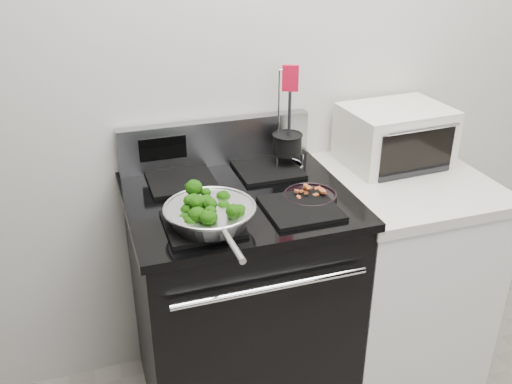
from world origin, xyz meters
name	(u,v)px	position (x,y,z in m)	size (l,w,h in m)	color
back_wall	(286,56)	(0.00, 1.75, 1.35)	(4.00, 0.02, 2.70)	silver
gas_range	(240,300)	(-0.30, 1.41, 0.49)	(0.79, 0.69, 1.13)	black
counter	(394,275)	(0.39, 1.41, 0.46)	(0.62, 0.68, 0.92)	white
skillet	(210,214)	(-0.45, 1.22, 1.00)	(0.30, 0.47, 0.06)	silver
broccoli_pile	(210,209)	(-0.45, 1.22, 1.02)	(0.23, 0.23, 0.08)	black
bacon_plate	(310,193)	(-0.06, 1.32, 0.97)	(0.19, 0.19, 0.04)	black
utensil_holder	(287,150)	(-0.04, 1.60, 1.02)	(0.13, 0.13, 0.41)	silver
toaster_oven	(395,136)	(0.41, 1.56, 1.04)	(0.42, 0.33, 0.23)	silver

